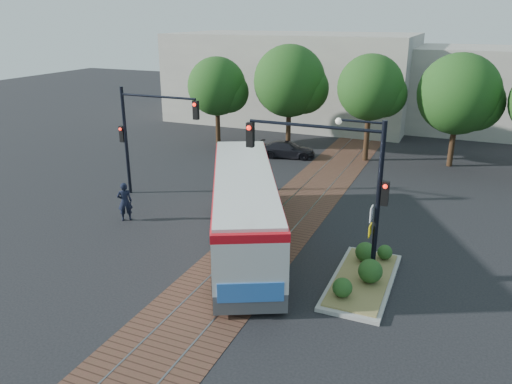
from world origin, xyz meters
TOP-DOWN VIEW (x-y plane):
  - ground at (0.00, 0.00)m, footprint 120.00×120.00m
  - trackbed at (0.00, 4.00)m, footprint 3.60×40.00m
  - tree_row at (1.21, 16.42)m, footprint 26.40×5.60m
  - warehouses at (-0.53, 28.75)m, footprint 40.00×13.00m
  - city_bus at (-0.78, 0.53)m, footprint 7.58×11.86m
  - traffic_island at (4.82, -0.90)m, footprint 2.20×5.20m
  - signal_pole_main at (3.86, -0.81)m, footprint 5.49×0.46m
  - signal_pole_left at (-8.37, 4.00)m, footprint 4.99×0.34m
  - officer at (-7.23, 0.57)m, footprint 0.85×0.80m
  - parked_car at (-3.79, 14.61)m, footprint 4.17×2.40m

SIDE VIEW (x-z plane):
  - ground at x=0.00m, z-range 0.00..0.00m
  - trackbed at x=0.00m, z-range 0.00..0.02m
  - traffic_island at x=4.82m, z-range -0.24..0.89m
  - parked_car at x=-3.79m, z-range 0.00..1.14m
  - officer at x=-7.23m, z-range 0.00..1.95m
  - city_bus at x=-0.78m, z-range 0.18..3.39m
  - warehouses at x=-0.53m, z-range -0.19..7.81m
  - signal_pole_left at x=-8.37m, z-range 0.86..6.86m
  - signal_pole_main at x=3.86m, z-range 1.16..7.16m
  - tree_row at x=1.21m, z-range 1.01..8.69m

